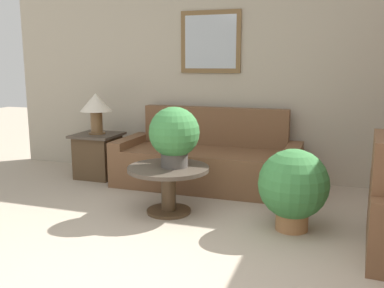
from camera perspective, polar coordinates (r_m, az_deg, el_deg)
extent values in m
cube|color=#B2A893|center=(5.74, 7.09, 8.24)|extent=(7.01, 0.06, 2.60)
cube|color=brown|center=(5.81, 2.48, 13.44)|extent=(0.82, 0.03, 0.81)
cube|color=#B2BCC6|center=(5.80, 2.45, 13.45)|extent=(0.70, 0.01, 0.69)
cube|color=brown|center=(5.40, 1.91, -3.26)|extent=(1.94, 0.91, 0.47)
cube|color=brown|center=(5.67, 3.05, 2.39)|extent=(1.94, 0.16, 0.50)
cube|color=brown|center=(5.78, -8.20, -1.93)|extent=(0.18, 0.91, 0.57)
cube|color=brown|center=(5.20, 13.19, -3.55)|extent=(0.18, 0.91, 0.57)
cube|color=brown|center=(3.80, 24.11, -2.71)|extent=(0.21, 0.77, 0.50)
cylinder|color=#4C3823|center=(4.55, -3.11, -8.90)|extent=(0.47, 0.47, 0.03)
cylinder|color=#4C3823|center=(4.48, -3.14, -6.17)|extent=(0.15, 0.15, 0.42)
cylinder|color=#473D33|center=(4.42, -3.17, -3.29)|extent=(0.85, 0.85, 0.04)
cube|color=#4C3823|center=(5.98, -12.42, -1.67)|extent=(0.50, 0.50, 0.57)
cube|color=#473D33|center=(5.93, -12.53, 1.17)|extent=(0.59, 0.59, 0.03)
cylinder|color=brown|center=(5.92, -12.54, 1.43)|extent=(0.22, 0.22, 0.02)
cylinder|color=brown|center=(5.90, -12.60, 2.91)|extent=(0.16, 0.16, 0.29)
cone|color=beige|center=(5.87, -12.71, 5.46)|extent=(0.43, 0.43, 0.24)
cylinder|color=#4C4742|center=(4.39, -2.37, -1.99)|extent=(0.28, 0.28, 0.16)
sphere|color=#387A3D|center=(4.34, -2.39, 1.58)|extent=(0.52, 0.52, 0.52)
cylinder|color=#9E6B42|center=(4.18, 13.16, -9.76)|extent=(0.30, 0.30, 0.20)
sphere|color=#387A3D|center=(4.07, 13.36, -5.21)|extent=(0.65, 0.65, 0.65)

